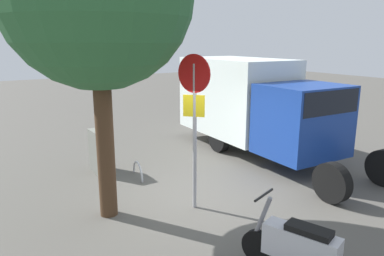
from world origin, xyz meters
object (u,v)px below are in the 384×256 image
at_px(box_truck_near, 254,102).
at_px(bike_rack_hoop, 138,177).
at_px(motorcycle, 300,248).
at_px(stop_sign, 194,108).
at_px(utility_cabinet, 101,151).

bearing_deg(box_truck_near, bike_rack_hoop, -86.09).
height_order(box_truck_near, bike_rack_hoop, box_truck_near).
distance_m(box_truck_near, motorcycle, 6.55).
relative_size(box_truck_near, stop_sign, 2.24).
xyz_separation_m(motorcycle, utility_cabinet, (6.00, 1.05, 0.06)).
bearing_deg(box_truck_near, stop_sign, -55.42).
bearing_deg(bike_rack_hoop, utility_cabinet, 37.63).
relative_size(utility_cabinet, bike_rack_hoop, 1.36).
height_order(stop_sign, bike_rack_hoop, stop_sign).
xyz_separation_m(motorcycle, stop_sign, (2.84, 0.05, 1.63)).
bearing_deg(utility_cabinet, stop_sign, -162.34).
distance_m(stop_sign, bike_rack_hoop, 3.14).
xyz_separation_m(stop_sign, utility_cabinet, (3.16, 1.00, -1.57)).
relative_size(box_truck_near, utility_cabinet, 6.22).
height_order(box_truck_near, motorcycle, box_truck_near).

